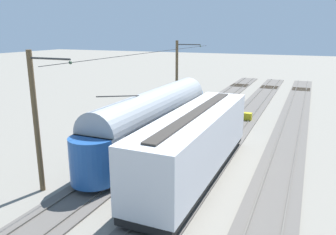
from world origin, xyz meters
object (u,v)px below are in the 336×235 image
Objects in this scene: vintage_streetcar at (154,117)px; track_end_bumper at (242,116)px; boxcar_adjacent at (196,142)px; catenary_pole_foreground at (177,76)px; catenary_pole_mid_near at (37,121)px.

vintage_streetcar is 11.41m from track_end_bumper.
boxcar_adjacent is at bearing 139.58° from vintage_streetcar.
catenary_pole_foreground is 19.61m from catenary_pole_mid_near.
vintage_streetcar is 1.30× the size of boxcar_adjacent.
catenary_pole_foreground is 4.21× the size of track_end_bumper.
vintage_streetcar is 2.35× the size of catenary_pole_mid_near.
boxcar_adjacent is 1.81× the size of catenary_pole_foreground.
track_end_bumper is at bearing -110.19° from catenary_pole_mid_near.
catenary_pole_mid_near is at bearing 69.81° from track_end_bumper.
vintage_streetcar is at bearing -105.36° from catenary_pole_mid_near.
catenary_pole_foreground reaches higher than vintage_streetcar.
catenary_pole_mid_near is (7.05, 4.98, 1.78)m from boxcar_adjacent.
catenary_pole_mid_near reaches higher than track_end_bumper.
boxcar_adjacent is 8.81m from catenary_pole_mid_near.
track_end_bumper is at bearing -90.01° from boxcar_adjacent.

